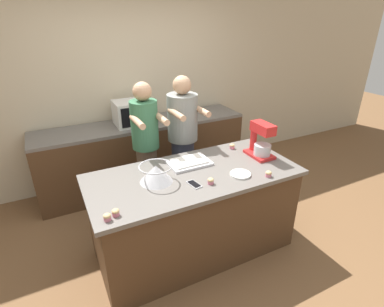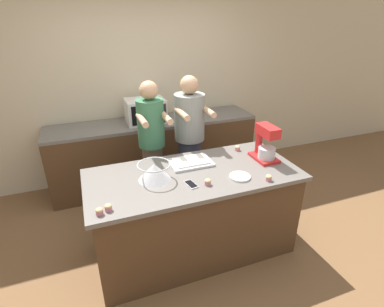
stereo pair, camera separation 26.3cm
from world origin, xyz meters
The scene contains 18 objects.
ground_plane centered at (0.00, 0.00, 0.00)m, with size 16.00×16.00×0.00m, color brown.
back_wall centered at (0.00, 1.85, 1.35)m, with size 10.00×0.06×2.70m.
island_counter centered at (0.00, 0.00, 0.45)m, with size 1.97×0.90×0.89m.
back_counter centered at (0.00, 1.50, 0.46)m, with size 2.80×0.60×0.92m.
person_left centered at (-0.21, 0.75, 0.86)m, with size 0.31×0.49×1.61m.
person_right centered at (0.24, 0.75, 0.86)m, with size 0.36×0.51×1.64m.
stand_mixer centered at (0.77, 0.02, 1.05)m, with size 0.20×0.30×0.36m.
mixing_bowl centered at (-0.37, 0.01, 0.97)m, with size 0.30×0.30×0.16m.
baking_tray centered at (0.04, 0.19, 0.91)m, with size 0.41×0.28×0.04m.
microwave_oven centered at (-0.10, 1.50, 1.07)m, with size 0.50×0.38×0.31m.
cell_phone centered at (-0.10, -0.19, 0.90)m, with size 0.09×0.15×0.01m.
small_plate centered at (0.36, -0.23, 0.90)m, with size 0.19×0.19×0.02m.
cupcake_0 centered at (0.84, 0.22, 0.92)m, with size 0.06×0.06×0.06m.
cupcake_1 centered at (0.04, -0.24, 0.92)m, with size 0.06×0.06×0.06m.
cupcake_2 centered at (0.62, 0.31, 0.92)m, with size 0.06×0.06×0.06m.
cupcake_3 centered at (0.57, -0.36, 0.92)m, with size 0.06×0.06×0.06m.
cupcake_4 centered at (-0.81, -0.32, 0.92)m, with size 0.06×0.06×0.06m.
cupcake_5 centered at (-0.87, -0.35, 0.92)m, with size 0.06×0.06×0.06m.
Camera 2 is at (-0.88, -2.27, 2.23)m, focal length 28.00 mm.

